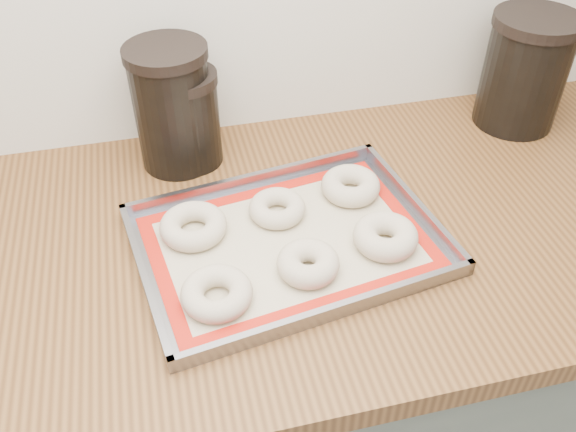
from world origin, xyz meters
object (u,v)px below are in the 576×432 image
object	(u,v)px
canister_left	(173,107)
canister_mid	(189,119)
bagel_front_right	(386,236)
bagel_front_left	(217,293)
bagel_back_left	(193,226)
bagel_back_right	(351,186)
bagel_back_mid	(277,208)
baking_tray	(288,242)
canister_right	(525,71)
bagel_front_mid	(308,263)

from	to	relation	value
canister_left	canister_mid	distance (m)	0.03
bagel_front_right	bagel_front_left	bearing A→B (deg)	-169.03
bagel_back_left	bagel_back_right	bearing A→B (deg)	8.06
bagel_front_right	bagel_back_mid	bearing A→B (deg)	143.50
baking_tray	bagel_front_left	bearing A→B (deg)	-143.31
canister_right	bagel_front_right	bearing A→B (deg)	-142.82
canister_mid	canister_right	distance (m)	0.64
baking_tray	bagel_back_mid	bearing A→B (deg)	91.63
bagel_front_mid	bagel_front_right	size ratio (longest dim) A/B	0.92
bagel_front_mid	bagel_back_mid	bearing A→B (deg)	96.71
canister_left	canister_right	xyz separation A→B (m)	(0.66, -0.02, -0.00)
canister_left	bagel_back_mid	bearing A→B (deg)	-55.13
bagel_back_right	canister_left	distance (m)	0.34
baking_tray	bagel_front_left	world-z (taller)	bagel_front_left
bagel_front_left	bagel_back_right	world-z (taller)	bagel_back_right
baking_tray	bagel_front_mid	bearing A→B (deg)	-78.37
baking_tray	bagel_front_mid	xyz separation A→B (m)	(0.01, -0.07, 0.02)
bagel_front_mid	bagel_back_right	xyz separation A→B (m)	(0.12, 0.16, -0.00)
bagel_front_mid	bagel_front_right	bearing A→B (deg)	11.77
canister_right	bagel_back_mid	bearing A→B (deg)	-161.24
baking_tray	bagel_front_mid	world-z (taller)	bagel_front_mid
bagel_front_left	canister_left	xyz separation A→B (m)	(-0.02, 0.36, 0.09)
bagel_front_right	bagel_back_right	size ratio (longest dim) A/B	1.01
bagel_back_left	bagel_back_mid	distance (m)	0.14
bagel_back_left	canister_left	distance (m)	0.23
canister_left	canister_mid	world-z (taller)	canister_left
baking_tray	bagel_back_left	world-z (taller)	bagel_back_left
canister_left	canister_mid	size ratio (longest dim) A/B	1.27
canister_left	baking_tray	bearing A→B (deg)	-62.17
bagel_back_right	canister_mid	distance (m)	0.31
bagel_front_left	canister_right	world-z (taller)	canister_right
bagel_back_right	canister_right	bearing A→B (deg)	21.33
bagel_back_left	bagel_back_mid	bearing A→B (deg)	5.36
bagel_back_left	bagel_back_mid	world-z (taller)	bagel_back_left
bagel_front_mid	canister_mid	bearing A→B (deg)	111.60
baking_tray	canister_right	xyz separation A→B (m)	(0.52, 0.25, 0.10)
bagel_front_left	bagel_back_left	world-z (taller)	same
bagel_back_left	canister_left	xyz separation A→B (m)	(-0.00, 0.21, 0.09)
baking_tray	bagel_front_mid	size ratio (longest dim) A/B	5.43
baking_tray	canister_mid	distance (m)	0.30
baking_tray	bagel_back_mid	xyz separation A→B (m)	(-0.00, 0.07, 0.01)
bagel_front_mid	bagel_back_left	xyz separation A→B (m)	(-0.15, 0.12, -0.00)
bagel_front_right	canister_right	size ratio (longest dim) A/B	0.46
bagel_front_mid	bagel_front_right	world-z (taller)	bagel_front_right
bagel_front_mid	canister_left	distance (m)	0.38
baking_tray	bagel_back_left	xyz separation A→B (m)	(-0.14, 0.05, 0.01)
bagel_front_mid	bagel_back_left	bearing A→B (deg)	141.51
bagel_back_mid	bagel_front_right	bearing A→B (deg)	-36.50
bagel_front_mid	canister_left	world-z (taller)	canister_left
bagel_front_mid	baking_tray	bearing A→B (deg)	101.63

